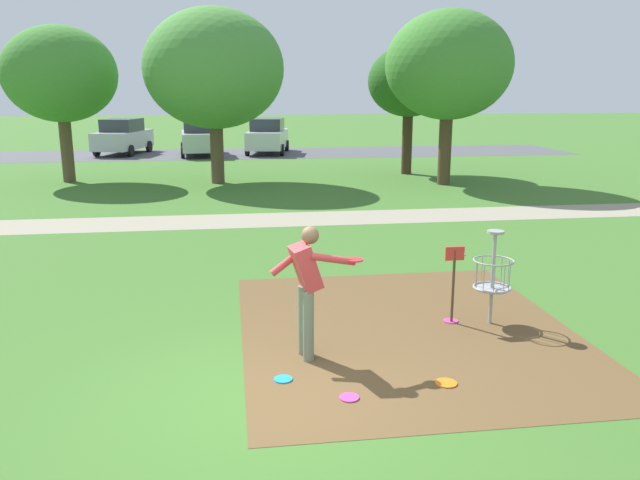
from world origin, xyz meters
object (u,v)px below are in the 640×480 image
frisbee_far_right (451,321)px  frisbee_by_tee (446,383)px  tree_near_left (449,66)px  parked_car_leftmost (123,136)px  frisbee_near_basket (460,254)px  frisbee_far_left (283,379)px  tree_mid_center (60,75)px  parked_car_center_right (268,136)px  tree_mid_left (214,69)px  parked_car_center_left (200,137)px  disc_golf_basket (489,274)px  frisbee_scattered_b (349,398)px  tree_near_right (409,82)px  player_throwing (307,283)px

frisbee_far_right → frisbee_by_tee: bearing=-110.9°
tree_near_left → parked_car_leftmost: size_ratio=1.34×
frisbee_near_basket → frisbee_far_left: 6.70m
tree_mid_center → parked_car_leftmost: size_ratio=1.24×
tree_mid_center → parked_car_center_right: 12.86m
frisbee_near_basket → frisbee_far_right: bearing=-112.1°
tree_mid_left → tree_mid_center: 5.56m
frisbee_far_right → parked_car_center_left: parked_car_center_left is taller
disc_golf_basket → tree_mid_left: (-4.10, 14.98, 3.28)m
parked_car_center_right → tree_mid_left: bearing=-102.9°
frisbee_far_left → parked_car_center_right: 27.25m
frisbee_scattered_b → parked_car_center_left: parked_car_center_left is taller
tree_near_left → parked_car_leftmost: (-13.14, 12.88, -3.22)m
frisbee_scattered_b → tree_near_left: tree_near_left is taller
tree_mid_left → parked_car_center_left: tree_mid_left is taller
frisbee_by_tee → frisbee_far_left: bearing=168.8°
tree_near_right → parked_car_center_left: (-8.57, 8.63, -2.69)m
frisbee_far_right → parked_car_center_right: bearing=92.5°
frisbee_far_right → parked_car_leftmost: bearing=108.3°
parked_car_leftmost → tree_near_left: bearing=-44.4°
parked_car_leftmost → parked_car_center_right: bearing=-4.7°
parked_car_center_right → tree_near_left: bearing=-65.5°
tree_near_left → parked_car_center_right: 13.85m
frisbee_by_tee → tree_near_right: tree_near_right is taller
player_throwing → tree_near_left: (6.69, 14.32, 3.15)m
frisbee_far_left → player_throwing: bearing=59.3°
player_throwing → tree_mid_left: size_ratio=0.28×
frisbee_far_left → tree_near_right: size_ratio=0.04×
frisbee_far_left → frisbee_far_right: (2.61, 1.57, 0.00)m
tree_near_right → parked_car_leftmost: tree_near_right is taller
player_throwing → frisbee_near_basket: 6.06m
tree_mid_left → player_throwing: bearing=-85.1°
tree_mid_center → frisbee_scattered_b: bearing=-68.4°
frisbee_near_basket → frisbee_scattered_b: (-3.43, -5.84, 0.00)m
frisbee_scattered_b → tree_near_right: bearing=72.5°
frisbee_by_tee → parked_car_center_left: (-3.92, 26.97, 0.91)m
frisbee_by_tee → parked_car_center_left: size_ratio=0.06×
frisbee_by_tee → tree_near_left: size_ratio=0.04×
frisbee_by_tee → tree_mid_center: 20.08m
player_throwing → frisbee_by_tee: 2.05m
parked_car_leftmost → parked_car_center_left: (4.04, -1.22, 0.00)m
parked_car_center_right → frisbee_scattered_b: bearing=-91.6°
frisbee_far_right → tree_mid_left: (-3.61, 14.86, 4.02)m
frisbee_scattered_b → frisbee_near_basket: bearing=59.6°
tree_mid_center → parked_car_center_right: (7.93, 9.70, -2.92)m
frisbee_scattered_b → parked_car_center_right: (0.79, 27.75, 0.91)m
frisbee_far_left → frisbee_scattered_b: bearing=-39.1°
frisbee_near_basket → tree_near_left: (2.94, 9.65, 4.13)m
tree_near_left → tree_near_right: size_ratio=1.20×
tree_mid_center → tree_near_right: bearing=2.1°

